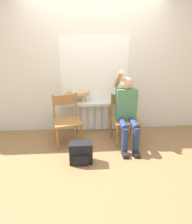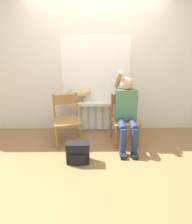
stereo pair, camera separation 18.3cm
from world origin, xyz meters
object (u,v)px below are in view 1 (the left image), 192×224
(person, at_px, (127,109))
(cat, at_px, (80,94))
(chair_right, at_px, (124,118))
(chair_left, at_px, (67,119))
(backpack, at_px, (81,153))

(person, xyz_separation_m, cat, (-0.80, 0.58, 0.13))
(chair_right, relative_size, cat, 1.65)
(chair_right, bearing_deg, person, -94.28)
(chair_right, bearing_deg, chair_left, 173.22)
(person, bearing_deg, backpack, -145.25)
(chair_right, distance_m, cat, 0.98)
(chair_left, relative_size, backpack, 2.54)
(cat, xyz_separation_m, backpack, (0.02, -1.12, -0.62))
(person, distance_m, backpack, 1.06)
(chair_right, relative_size, backpack, 2.54)
(backpack, bearing_deg, cat, 90.89)
(chair_left, distance_m, cat, 0.61)
(chair_right, distance_m, backpack, 1.05)
(chair_left, bearing_deg, chair_right, -12.52)
(chair_right, xyz_separation_m, backpack, (-0.77, -0.66, -0.28))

